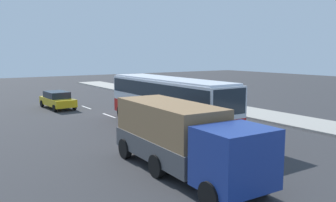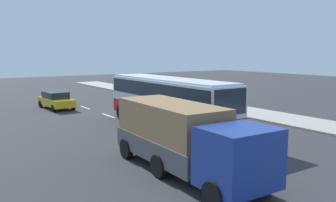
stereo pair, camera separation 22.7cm
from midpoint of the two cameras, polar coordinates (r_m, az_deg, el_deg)
The scene contains 6 objects.
ground_plane at distance 22.62m, azimuth 3.68°, elevation -5.00°, with size 120.00×120.00×0.00m, color #333335.
sidewalk_curb at distance 28.36m, azimuth 17.00°, elevation -2.55°, with size 80.00×4.00×0.15m, color #A8A399.
lane_centreline at distance 25.58m, azimuth -6.91°, elevation -3.52°, with size 27.89×0.16×0.01m.
coach_bus at distance 23.05m, azimuth -0.25°, elevation 0.60°, with size 11.81×2.78×3.40m.
cargo_truck at distance 14.53m, azimuth 2.16°, elevation -5.85°, with size 8.42×2.89×2.88m.
car_yellow_taxi at distance 33.29m, azimuth -18.15°, elevation 0.20°, with size 4.83×2.23×1.56m.
Camera 2 is at (17.32, -13.68, 5.02)m, focal length 37.00 mm.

